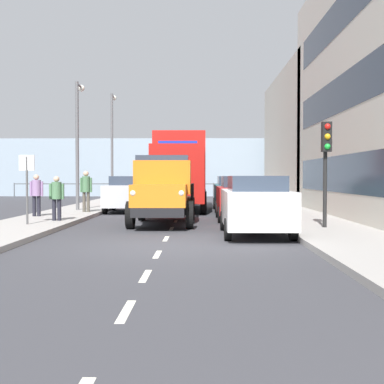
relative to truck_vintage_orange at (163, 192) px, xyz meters
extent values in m
plane|color=#38383D|center=(-0.37, -3.68, -1.18)|extent=(80.00, 80.00, 0.00)
cube|color=#9E9993|center=(-5.20, -3.68, -1.10)|extent=(2.70, 39.57, 0.15)
cube|color=#9E9993|center=(4.46, -3.68, -1.10)|extent=(2.70, 39.57, 0.15)
cube|color=silver|center=(-0.37, 11.43, -1.17)|extent=(0.12, 1.10, 0.01)
cube|color=silver|center=(-0.37, 9.15, -1.17)|extent=(0.12, 1.10, 0.01)
cube|color=silver|center=(-0.37, 6.73, -1.17)|extent=(0.12, 1.10, 0.01)
cube|color=silver|center=(-0.37, 3.93, -1.17)|extent=(0.12, 1.10, 0.01)
cube|color=silver|center=(-0.37, 1.25, -1.17)|extent=(0.12, 1.10, 0.01)
cube|color=silver|center=(-0.37, -1.44, -1.17)|extent=(0.12, 1.10, 0.01)
cube|color=silver|center=(-0.37, -3.68, -1.17)|extent=(0.12, 1.10, 0.01)
cube|color=silver|center=(-0.37, -5.99, -1.17)|extent=(0.12, 1.10, 0.01)
cube|color=silver|center=(-0.37, -8.58, -1.17)|extent=(0.12, 1.10, 0.01)
cube|color=silver|center=(-0.37, -10.81, -1.17)|extent=(0.12, 1.10, 0.01)
cube|color=silver|center=(-0.37, -13.65, -1.17)|extent=(0.12, 1.10, 0.01)
cube|color=silver|center=(-0.37, -15.94, -1.17)|extent=(0.12, 1.10, 0.01)
cube|color=silver|center=(-0.37, -18.34, -1.17)|extent=(0.12, 1.10, 0.01)
cube|color=silver|center=(-0.37, -21.16, -1.17)|extent=(0.12, 1.10, 0.01)
cube|color=#2D3847|center=(-6.58, 1.15, 0.62)|extent=(0.08, 18.96, 1.40)
cube|color=#2D3847|center=(-6.58, 1.15, 3.62)|extent=(0.08, 18.96, 1.40)
cube|color=beige|center=(-10.20, -16.59, 3.10)|extent=(7.30, 14.86, 8.56)
cube|color=#8C9EAD|center=(-0.37, -26.46, 1.32)|extent=(80.00, 0.80, 5.00)
cylinder|color=#4C5156|center=(-14.37, -22.86, -0.58)|extent=(0.08, 0.08, 1.20)
cylinder|color=#4C5156|center=(-12.37, -22.86, -0.58)|extent=(0.08, 0.08, 1.20)
cylinder|color=#4C5156|center=(-10.37, -22.86, -0.58)|extent=(0.08, 0.08, 1.20)
cylinder|color=#4C5156|center=(-8.37, -22.86, -0.58)|extent=(0.08, 0.08, 1.20)
cylinder|color=#4C5156|center=(-6.37, -22.86, -0.58)|extent=(0.08, 0.08, 1.20)
cylinder|color=#4C5156|center=(-4.37, -22.86, -0.58)|extent=(0.08, 0.08, 1.20)
cylinder|color=#4C5156|center=(-2.37, -22.86, -0.58)|extent=(0.08, 0.08, 1.20)
cylinder|color=#4C5156|center=(-0.37, -22.86, -0.58)|extent=(0.08, 0.08, 1.20)
cylinder|color=#4C5156|center=(1.63, -22.86, -0.58)|extent=(0.08, 0.08, 1.20)
cylinder|color=#4C5156|center=(3.63, -22.86, -0.58)|extent=(0.08, 0.08, 1.20)
cylinder|color=#4C5156|center=(5.63, -22.86, -0.58)|extent=(0.08, 0.08, 1.20)
cylinder|color=#4C5156|center=(7.63, -22.86, -0.58)|extent=(0.08, 0.08, 1.20)
cylinder|color=#4C5156|center=(9.63, -22.86, -0.58)|extent=(0.08, 0.08, 1.20)
cylinder|color=#4C5156|center=(11.63, -22.86, -0.58)|extent=(0.08, 0.08, 1.20)
cylinder|color=#4C5156|center=(13.63, -22.86, -0.58)|extent=(0.08, 0.08, 1.20)
cube|color=#4C5156|center=(-0.37, -22.86, -0.06)|extent=(28.00, 0.08, 0.08)
cube|color=black|center=(0.00, -0.38, -0.58)|extent=(1.64, 5.60, 0.30)
cube|color=orange|center=(0.00, 1.47, -0.08)|extent=(1.72, 1.90, 0.70)
cube|color=silver|center=(0.00, 2.36, -0.11)|extent=(1.16, 0.08, 0.56)
sphere|color=white|center=(-0.74, 2.36, 0.02)|extent=(0.20, 0.20, 0.20)
sphere|color=white|center=(0.73, 2.36, 0.02)|extent=(0.20, 0.20, 0.20)
cube|color=orange|center=(0.00, -0.04, 0.50)|extent=(1.93, 1.34, 1.15)
cube|color=#2D3847|center=(0.00, -0.04, 0.97)|extent=(1.78, 1.23, 0.56)
cube|color=#2D2319|center=(0.00, -1.72, -0.35)|extent=(2.10, 2.80, 0.16)
cube|color=black|center=(-1.01, -1.72, -0.03)|extent=(0.08, 2.80, 0.56)
cube|color=black|center=(1.01, -1.72, -0.03)|extent=(0.08, 2.80, 0.56)
cylinder|color=black|center=(-0.97, 1.30, -0.73)|extent=(0.24, 0.90, 0.90)
cylinder|color=black|center=(0.97, 1.30, -0.73)|extent=(0.24, 0.90, 0.90)
cylinder|color=black|center=(-0.97, -1.92, -0.73)|extent=(0.24, 0.90, 0.90)
cylinder|color=black|center=(0.97, -1.92, -0.73)|extent=(0.24, 0.90, 0.90)
cube|color=red|center=(-0.30, -5.07, 0.64)|extent=(2.40, 2.21, 2.60)
cube|color=#2D3847|center=(-0.30, -5.07, 1.21)|extent=(2.20, 2.04, 0.80)
cube|color=#1933B2|center=(-0.30, -5.07, 2.04)|extent=(1.75, 0.20, 0.16)
cube|color=red|center=(-0.30, -9.07, 1.19)|extent=(2.50, 5.95, 3.00)
cube|color=black|center=(-0.30, -8.13, -0.48)|extent=(2.00, 8.07, 0.36)
cylinder|color=black|center=(-1.45, -5.16, -0.66)|extent=(0.28, 1.04, 1.04)
cylinder|color=black|center=(0.85, -5.16, -0.66)|extent=(0.28, 1.04, 1.04)
cylinder|color=black|center=(-1.45, -8.77, -0.66)|extent=(0.28, 1.04, 1.04)
cylinder|color=black|center=(0.85, -8.77, -0.66)|extent=(0.28, 1.04, 1.04)
cylinder|color=black|center=(-1.45, -10.89, -0.66)|extent=(0.28, 1.04, 1.04)
cylinder|color=black|center=(0.85, -10.89, -0.66)|extent=(0.28, 1.04, 1.04)
cube|color=white|center=(-2.90, 3.02, -0.38)|extent=(1.82, 4.28, 1.00)
cube|color=#2D3847|center=(-2.90, 3.22, 0.33)|extent=(1.49, 2.35, 0.42)
cylinder|color=black|center=(-2.03, 1.69, -0.88)|extent=(0.18, 0.60, 0.60)
cylinder|color=black|center=(-3.76, 1.69, -0.88)|extent=(0.18, 0.60, 0.60)
cylinder|color=black|center=(-2.03, 4.35, -0.88)|extent=(0.18, 0.60, 0.60)
cylinder|color=black|center=(-3.76, 4.35, -0.88)|extent=(0.18, 0.60, 0.60)
cube|color=#B21E1E|center=(-2.90, -2.10, -0.38)|extent=(1.81, 3.98, 1.00)
cube|color=#2D3847|center=(-2.90, -1.90, 0.33)|extent=(1.48, 2.19, 0.42)
cylinder|color=black|center=(-2.04, -3.34, -0.88)|extent=(0.18, 0.60, 0.60)
cylinder|color=black|center=(-3.76, -3.34, -0.88)|extent=(0.18, 0.60, 0.60)
cylinder|color=black|center=(-2.04, -0.87, -0.88)|extent=(0.18, 0.60, 0.60)
cylinder|color=black|center=(-3.76, -0.87, -0.88)|extent=(0.18, 0.60, 0.60)
cube|color=#1E6670|center=(-2.90, -7.39, -0.38)|extent=(1.73, 4.31, 1.00)
cube|color=#2D3847|center=(-2.90, -7.19, 0.33)|extent=(1.42, 2.37, 0.42)
cylinder|color=black|center=(-2.08, -8.73, -0.88)|extent=(0.18, 0.60, 0.60)
cylinder|color=black|center=(-3.72, -8.73, -0.88)|extent=(0.18, 0.60, 0.60)
cylinder|color=black|center=(-2.08, -6.06, -0.88)|extent=(0.18, 0.60, 0.60)
cylinder|color=black|center=(-3.72, -6.06, -0.88)|extent=(0.18, 0.60, 0.60)
cube|color=#B7BABF|center=(2.16, -6.51, -0.38)|extent=(1.86, 3.94, 1.00)
cube|color=#2D3847|center=(2.16, -6.71, 0.33)|extent=(1.52, 2.17, 0.42)
cylinder|color=black|center=(1.27, -5.29, -0.88)|extent=(0.18, 0.60, 0.60)
cylinder|color=black|center=(3.04, -5.29, -0.88)|extent=(0.18, 0.60, 0.60)
cylinder|color=black|center=(1.27, -7.74, -0.88)|extent=(0.18, 0.60, 0.60)
cylinder|color=black|center=(3.04, -7.74, -0.88)|extent=(0.18, 0.60, 0.60)
cylinder|color=black|center=(3.66, -0.03, -0.65)|extent=(0.14, 0.14, 0.76)
cylinder|color=black|center=(3.84, -0.03, -0.65)|extent=(0.14, 0.14, 0.76)
cylinder|color=#47724C|center=(3.75, -0.03, 0.03)|extent=(0.34, 0.34, 0.60)
cylinder|color=#47724C|center=(3.53, -0.03, 0.00)|extent=(0.09, 0.09, 0.55)
cylinder|color=#47724C|center=(3.97, -0.03, 0.00)|extent=(0.09, 0.09, 0.55)
sphere|color=tan|center=(3.75, -0.03, 0.44)|extent=(0.21, 0.21, 0.21)
cylinder|color=black|center=(5.01, -2.01, -0.63)|extent=(0.14, 0.14, 0.79)
cylinder|color=black|center=(5.19, -2.01, -0.63)|extent=(0.14, 0.14, 0.79)
cylinder|color=gray|center=(5.10, -2.01, 0.08)|extent=(0.34, 0.34, 0.63)
cylinder|color=gray|center=(4.88, -2.01, 0.05)|extent=(0.09, 0.09, 0.58)
cylinder|color=gray|center=(5.32, -2.01, 0.05)|extent=(0.09, 0.09, 0.58)
sphere|color=tan|center=(5.10, -2.01, 0.50)|extent=(0.21, 0.21, 0.21)
cylinder|color=#4C473D|center=(3.61, -4.47, -0.59)|extent=(0.14, 0.14, 0.87)
cylinder|color=#4C473D|center=(3.79, -4.47, -0.59)|extent=(0.14, 0.14, 0.87)
cylinder|color=#47724C|center=(3.70, -4.47, 0.19)|extent=(0.34, 0.34, 0.69)
cylinder|color=#47724C|center=(3.48, -4.47, 0.15)|extent=(0.09, 0.09, 0.63)
cylinder|color=#47724C|center=(3.92, -4.47, 0.15)|extent=(0.09, 0.09, 0.63)
sphere|color=tan|center=(3.70, -4.47, 0.65)|extent=(0.24, 0.24, 0.24)
cylinder|color=black|center=(-5.12, 2.17, 0.57)|extent=(0.12, 0.12, 3.20)
cube|color=black|center=(-5.12, 2.31, 1.72)|extent=(0.28, 0.24, 0.90)
sphere|color=red|center=(-5.12, 2.43, 2.02)|extent=(0.18, 0.18, 0.18)
sphere|color=orange|center=(-5.12, 2.43, 1.72)|extent=(0.18, 0.18, 0.18)
sphere|color=green|center=(-5.12, 2.43, 1.42)|extent=(0.18, 0.18, 0.18)
cylinder|color=#59595B|center=(4.41, -5.84, 1.95)|extent=(0.16, 0.16, 5.95)
cylinder|color=#59595B|center=(4.41, -6.29, 4.82)|extent=(0.10, 0.90, 0.10)
sphere|color=silver|center=(4.41, -6.74, 4.77)|extent=(0.32, 0.32, 0.32)
cylinder|color=#59595B|center=(4.38, -15.01, 2.42)|extent=(0.16, 0.16, 6.89)
cylinder|color=#59595B|center=(4.38, -15.46, 5.76)|extent=(0.10, 0.90, 0.10)
sphere|color=silver|center=(4.38, -15.91, 5.71)|extent=(0.32, 0.32, 0.32)
cylinder|color=#4C4C4C|center=(4.32, 1.35, 0.07)|extent=(0.07, 0.07, 2.20)
cube|color=silver|center=(4.32, 1.35, 0.97)|extent=(0.50, 0.04, 0.50)
camera|label=1|loc=(-1.31, 17.80, 0.52)|focal=47.77mm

